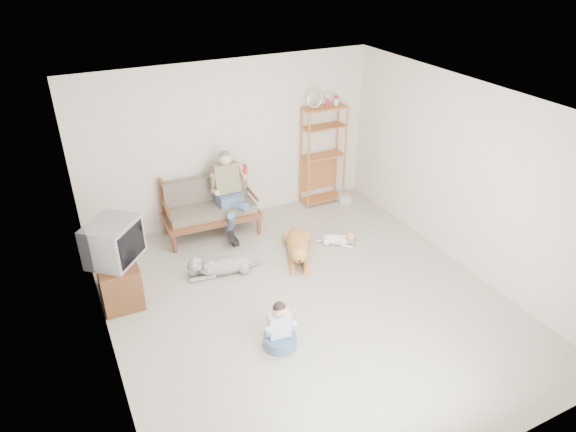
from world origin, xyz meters
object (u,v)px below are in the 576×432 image
etagere (323,155)px  tv_stand (118,278)px  golden_retriever (298,247)px  loveseat (210,206)px

etagere → tv_stand: etagere is taller
golden_retriever → tv_stand: bearing=-160.2°
loveseat → etagere: size_ratio=0.73×
golden_retriever → loveseat: bearing=150.5°
etagere → golden_retriever: size_ratio=1.63×
etagere → loveseat: bearing=-175.2°
tv_stand → loveseat: bearing=34.0°
etagere → golden_retriever: bearing=-130.4°
loveseat → tv_stand: bearing=-144.2°
etagere → golden_retriever: (-1.26, -1.48, -0.75)m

